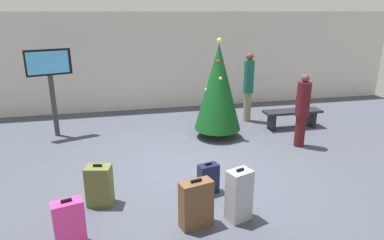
% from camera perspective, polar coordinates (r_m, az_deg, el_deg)
% --- Properties ---
extents(ground_plane, '(16.00, 16.00, 0.00)m').
position_cam_1_polar(ground_plane, '(6.68, 0.39, -8.49)').
color(ground_plane, '#424754').
extents(back_wall, '(16.00, 0.20, 2.97)m').
position_cam_1_polar(back_wall, '(10.71, -5.44, 9.84)').
color(back_wall, beige).
rests_on(back_wall, ground_plane).
extents(holiday_tree, '(1.13, 1.13, 2.40)m').
position_cam_1_polar(holiday_tree, '(8.07, 4.45, 5.53)').
color(holiday_tree, '#4C3319').
rests_on(holiday_tree, ground_plane).
extents(flight_info_kiosk, '(1.00, 0.40, 2.13)m').
position_cam_1_polar(flight_info_kiosk, '(8.76, -22.88, 7.03)').
color(flight_info_kiosk, '#333338').
rests_on(flight_info_kiosk, ground_plane).
extents(waiting_bench, '(1.55, 0.44, 0.48)m').
position_cam_1_polar(waiting_bench, '(9.32, 16.59, 0.88)').
color(waiting_bench, black).
rests_on(waiting_bench, ground_plane).
extents(traveller_0, '(0.40, 0.40, 1.91)m').
position_cam_1_polar(traveller_0, '(9.47, 9.50, 5.85)').
color(traveller_0, gray).
rests_on(traveller_0, ground_plane).
extents(traveller_1, '(0.33, 0.33, 1.67)m').
position_cam_1_polar(traveller_1, '(7.95, 18.13, 1.79)').
color(traveller_1, '#4C1419').
rests_on(traveller_1, ground_plane).
extents(suitcase_0, '(0.41, 0.35, 0.83)m').
position_cam_1_polar(suitcase_0, '(5.12, 7.94, -12.50)').
color(suitcase_0, '#9EA0A5').
rests_on(suitcase_0, ground_plane).
extents(suitcase_1, '(0.44, 0.35, 0.70)m').
position_cam_1_polar(suitcase_1, '(5.66, -15.38, -10.61)').
color(suitcase_1, '#59602D').
rests_on(suitcase_1, ground_plane).
extents(suitcase_2, '(0.51, 0.32, 0.75)m').
position_cam_1_polar(suitcase_2, '(4.95, 0.70, -14.01)').
color(suitcase_2, brown).
rests_on(suitcase_2, ground_plane).
extents(suitcase_3, '(0.43, 0.29, 0.71)m').
position_cam_1_polar(suitcase_3, '(4.84, -20.01, -16.26)').
color(suitcase_3, '#E5388C').
rests_on(suitcase_3, ground_plane).
extents(suitcase_4, '(0.38, 0.27, 0.56)m').
position_cam_1_polar(suitcase_4, '(5.82, 2.77, -9.87)').
color(suitcase_4, '#141938').
rests_on(suitcase_4, ground_plane).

